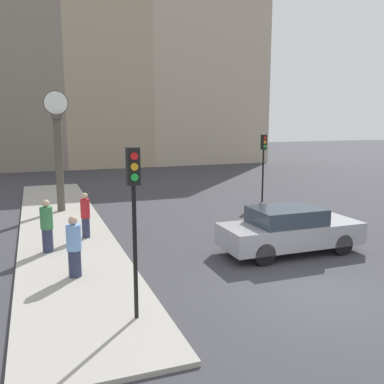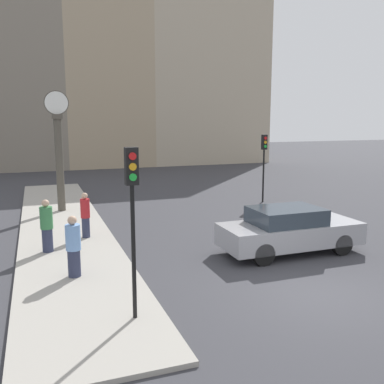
{
  "view_description": "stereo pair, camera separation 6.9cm",
  "coord_description": "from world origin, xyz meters",
  "views": [
    {
      "loc": [
        -6.38,
        -8.38,
        4.31
      ],
      "look_at": [
        -0.79,
        6.63,
        1.54
      ],
      "focal_mm": 40.0,
      "sensor_mm": 36.0,
      "label": 1
    },
    {
      "loc": [
        -6.32,
        -8.41,
        4.31
      ],
      "look_at": [
        -0.79,
        6.63,
        1.54
      ],
      "focal_mm": 40.0,
      "sensor_mm": 36.0,
      "label": 2
    }
  ],
  "objects": [
    {
      "name": "sedan_car",
      "position": [
        1.22,
        3.03,
        0.76
      ],
      "size": [
        4.57,
        1.79,
        1.5
      ],
      "color": "#9E9EA3",
      "rests_on": "ground_plane"
    },
    {
      "name": "traffic_light_far",
      "position": [
        4.69,
        10.85,
        2.51
      ],
      "size": [
        0.26,
        0.24,
        3.49
      ],
      "color": "black",
      "rests_on": "ground_plane"
    },
    {
      "name": "pedestrian_blue_stripe",
      "position": [
        -5.51,
        2.97,
        0.93
      ],
      "size": [
        0.4,
        0.4,
        1.67
      ],
      "color": "#2D334C",
      "rests_on": "sidewalk_corner"
    },
    {
      "name": "sidewalk_corner",
      "position": [
        -5.44,
        8.98,
        0.05
      ],
      "size": [
        3.2,
        21.96,
        0.11
      ],
      "primitive_type": "cube",
      "color": "#A39E93",
      "rests_on": "ground_plane"
    },
    {
      "name": "pedestrian_green_hoodie",
      "position": [
        -6.11,
        5.49,
        0.94
      ],
      "size": [
        0.39,
        0.39,
        1.69
      ],
      "color": "#2D334C",
      "rests_on": "sidewalk_corner"
    },
    {
      "name": "traffic_light_near",
      "position": [
        -4.51,
        0.03,
        2.71
      ],
      "size": [
        0.26,
        0.24,
        3.63
      ],
      "color": "black",
      "rests_on": "sidewalk_corner"
    },
    {
      "name": "pedestrian_red_top",
      "position": [
        -4.77,
        6.77,
        0.92
      ],
      "size": [
        0.33,
        0.33,
        1.62
      ],
      "color": "#2D334C",
      "rests_on": "sidewalk_corner"
    },
    {
      "name": "street_clock",
      "position": [
        -5.31,
        11.77,
        2.77
      ],
      "size": [
        1.07,
        0.45,
        5.41
      ],
      "color": "#4C473D",
      "rests_on": "sidewalk_corner"
    },
    {
      "name": "building_row",
      "position": [
        -0.04,
        30.88,
        9.11
      ],
      "size": [
        30.55,
        5.0,
        18.87
      ],
      "color": "gray",
      "rests_on": "ground_plane"
    },
    {
      "name": "ground_plane",
      "position": [
        0.0,
        0.0,
        0.0
      ],
      "size": [
        120.0,
        120.0,
        0.0
      ],
      "primitive_type": "plane",
      "color": "#38383D"
    }
  ]
}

